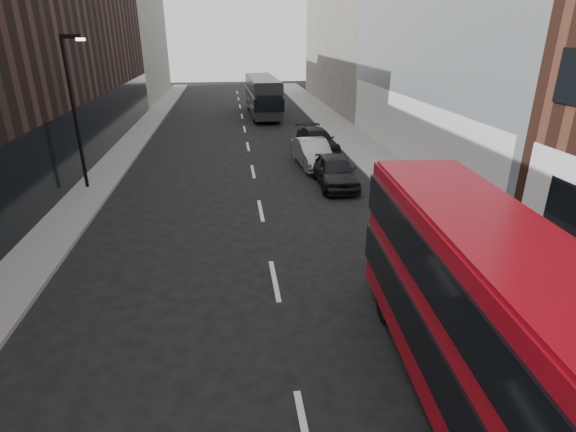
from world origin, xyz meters
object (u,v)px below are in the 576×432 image
object	(u,v)px
grey_bus	(263,95)
car_a	(335,171)
street_lamp	(75,103)
red_bus	(487,317)
car_c	(317,140)
car_b	(313,153)

from	to	relation	value
grey_bus	car_a	distance (m)	21.32
street_lamp	car_a	size ratio (longest dim) A/B	1.54
red_bus	car_a	distance (m)	14.75
car_c	car_a	bearing A→B (deg)	-99.38
red_bus	grey_bus	world-z (taller)	red_bus
car_a	street_lamp	bearing A→B (deg)	176.25
red_bus	car_a	bearing A→B (deg)	92.06
grey_bus	car_c	distance (m)	14.34
car_a	car_c	xyz separation A→B (m)	(0.42, 7.11, -0.06)
car_a	car_c	bearing A→B (deg)	87.32
street_lamp	car_a	bearing A→B (deg)	-4.45
street_lamp	car_a	distance (m)	12.71
red_bus	street_lamp	bearing A→B (deg)	130.85
street_lamp	car_b	bearing A→B (deg)	12.98
car_a	car_b	size ratio (longest dim) A/B	0.97
street_lamp	car_c	distance (m)	14.47
street_lamp	car_b	size ratio (longest dim) A/B	1.50
street_lamp	grey_bus	distance (m)	22.80
car_a	grey_bus	bearing A→B (deg)	96.09
street_lamp	red_bus	xyz separation A→B (m)	(11.71, -15.62, -1.96)
car_c	red_bus	bearing A→B (deg)	-98.41
car_b	car_a	bearing A→B (deg)	-86.76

